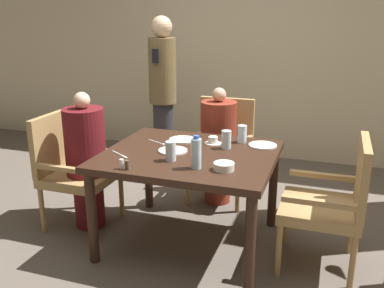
# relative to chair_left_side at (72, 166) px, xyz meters

# --- Properties ---
(ground_plane) EXTENTS (16.00, 16.00, 0.00)m
(ground_plane) POSITION_rel_chair_left_side_xyz_m (1.02, 0.00, -0.51)
(ground_plane) COLOR #60564C
(wall_back) EXTENTS (8.00, 0.06, 2.80)m
(wall_back) POSITION_rel_chair_left_side_xyz_m (1.02, 2.26, 0.89)
(wall_back) COLOR beige
(wall_back) RESTS_ON ground_plane
(dining_table) EXTENTS (1.23, 1.06, 0.73)m
(dining_table) POSITION_rel_chair_left_side_xyz_m (1.02, 0.00, 0.14)
(dining_table) COLOR #331E14
(dining_table) RESTS_ON ground_plane
(chair_left_side) EXTENTS (0.53, 0.53, 0.93)m
(chair_left_side) POSITION_rel_chair_left_side_xyz_m (0.00, 0.00, 0.00)
(chair_left_side) COLOR #A88451
(chair_left_side) RESTS_ON ground_plane
(diner_in_left_chair) EXTENTS (0.32, 0.32, 1.12)m
(diner_in_left_chair) POSITION_rel_chair_left_side_xyz_m (0.14, 0.00, 0.07)
(diner_in_left_chair) COLOR #5B1419
(diner_in_left_chair) RESTS_ON ground_plane
(chair_far_side) EXTENTS (0.53, 0.53, 0.93)m
(chair_far_side) POSITION_rel_chair_left_side_xyz_m (1.02, 0.94, 0.00)
(chair_far_side) COLOR #A88451
(chair_far_side) RESTS_ON ground_plane
(diner_in_far_chair) EXTENTS (0.32, 0.32, 1.07)m
(diner_in_far_chair) POSITION_rel_chair_left_side_xyz_m (1.02, 0.79, 0.05)
(diner_in_far_chair) COLOR maroon
(diner_in_far_chair) RESTS_ON ground_plane
(chair_right_side) EXTENTS (0.53, 0.53, 0.93)m
(chair_right_side) POSITION_rel_chair_left_side_xyz_m (2.04, 0.00, 0.00)
(chair_right_side) COLOR #A88451
(chair_right_side) RESTS_ON ground_plane
(standing_host) EXTENTS (0.28, 0.32, 1.67)m
(standing_host) POSITION_rel_chair_left_side_xyz_m (0.26, 1.33, 0.39)
(standing_host) COLOR #2D2D33
(standing_host) RESTS_ON ground_plane
(plate_main_left) EXTENTS (0.21, 0.21, 0.01)m
(plate_main_left) POSITION_rel_chair_left_side_xyz_m (1.49, 0.33, 0.23)
(plate_main_left) COLOR white
(plate_main_left) RESTS_ON dining_table
(plate_main_right) EXTENTS (0.21, 0.21, 0.01)m
(plate_main_right) POSITION_rel_chair_left_side_xyz_m (0.89, -0.01, 0.23)
(plate_main_right) COLOR white
(plate_main_right) RESTS_ON dining_table
(plate_dessert_center) EXTENTS (0.21, 0.21, 0.01)m
(plate_dessert_center) POSITION_rel_chair_left_side_xyz_m (0.86, 0.27, 0.23)
(plate_dessert_center) COLOR white
(plate_dessert_center) RESTS_ON dining_table
(teacup_with_saucer) EXTENTS (0.13, 0.13, 0.06)m
(teacup_with_saucer) POSITION_rel_chair_left_side_xyz_m (1.12, 0.26, 0.25)
(teacup_with_saucer) COLOR white
(teacup_with_saucer) RESTS_ON dining_table
(bowl_small) EXTENTS (0.14, 0.14, 0.05)m
(bowl_small) POSITION_rel_chair_left_side_xyz_m (1.34, -0.26, 0.25)
(bowl_small) COLOR white
(bowl_small) RESTS_ON dining_table
(water_bottle) EXTENTS (0.07, 0.07, 0.22)m
(water_bottle) POSITION_rel_chair_left_side_xyz_m (1.16, -0.29, 0.33)
(water_bottle) COLOR silver
(water_bottle) RESTS_ON dining_table
(glass_tall_near) EXTENTS (0.07, 0.07, 0.14)m
(glass_tall_near) POSITION_rel_chair_left_side_xyz_m (1.32, 0.37, 0.29)
(glass_tall_near) COLOR silver
(glass_tall_near) RESTS_ON dining_table
(glass_tall_mid) EXTENTS (0.07, 0.07, 0.14)m
(glass_tall_mid) POSITION_rel_chair_left_side_xyz_m (0.95, -0.20, 0.29)
(glass_tall_mid) COLOR silver
(glass_tall_mid) RESTS_ON dining_table
(glass_tall_far) EXTENTS (0.07, 0.07, 0.14)m
(glass_tall_far) POSITION_rel_chair_left_side_xyz_m (1.24, 0.19, 0.29)
(glass_tall_far) COLOR silver
(glass_tall_far) RESTS_ON dining_table
(salt_shaker) EXTENTS (0.03, 0.03, 0.07)m
(salt_shaker) POSITION_rel_chair_left_side_xyz_m (0.71, -0.46, 0.25)
(salt_shaker) COLOR white
(salt_shaker) RESTS_ON dining_table
(pepper_shaker) EXTENTS (0.03, 0.03, 0.06)m
(pepper_shaker) POSITION_rel_chair_left_side_xyz_m (0.75, -0.46, 0.25)
(pepper_shaker) COLOR #4C3D2D
(pepper_shaker) RESTS_ON dining_table
(fork_beside_plate) EXTENTS (0.18, 0.10, 0.00)m
(fork_beside_plate) POSITION_rel_chair_left_side_xyz_m (0.71, 0.15, 0.22)
(fork_beside_plate) COLOR silver
(fork_beside_plate) RESTS_ON dining_table
(knife_beside_plate) EXTENTS (0.18, 0.12, 0.00)m
(knife_beside_plate) POSITION_rel_chair_left_side_xyz_m (0.57, -0.21, 0.22)
(knife_beside_plate) COLOR silver
(knife_beside_plate) RESTS_ON dining_table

